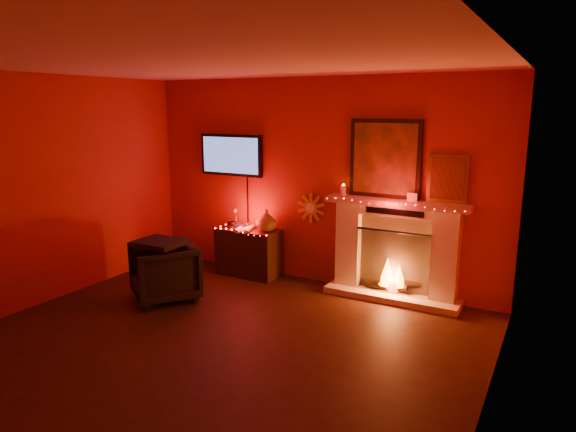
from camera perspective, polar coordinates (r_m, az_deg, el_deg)
name	(u,v)px	position (r m, az deg, el deg)	size (l,w,h in m)	color
room	(194,217)	(4.68, -10.41, -0.12)	(5.00, 5.00, 5.00)	black
fireplace	(395,241)	(6.38, 11.81, -2.68)	(1.72, 0.40, 2.18)	beige
tv	(231,155)	(7.35, -6.31, 6.73)	(1.00, 0.07, 1.24)	black
sunburst_clock	(311,208)	(6.83, 2.56, 0.90)	(0.40, 0.03, 0.40)	gold
console_table	(250,249)	(7.19, -4.24, -3.63)	(0.87, 0.53, 0.95)	black
armchair	(164,272)	(6.47, -13.60, -6.05)	(0.74, 0.76, 0.70)	black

